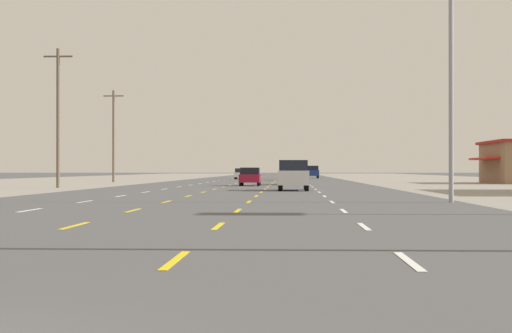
# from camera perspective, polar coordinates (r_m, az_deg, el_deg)

# --- Properties ---
(ground_plane) EXTENTS (572.00, 572.00, 0.00)m
(ground_plane) POSITION_cam_1_polar(r_m,az_deg,el_deg) (71.55, -0.45, -1.31)
(ground_plane) COLOR #4C4C4F
(lane_markings) EXTENTS (10.64, 227.60, 0.01)m
(lane_markings) POSITION_cam_1_polar(r_m,az_deg,el_deg) (110.01, 0.53, -0.92)
(lane_markings) COLOR white
(lane_markings) RESTS_ON ground
(suv_inner_right_nearest) EXTENTS (1.98, 4.90, 1.98)m
(suv_inner_right_nearest) POSITION_cam_1_polar(r_m,az_deg,el_deg) (54.33, 2.58, -0.57)
(suv_inner_right_nearest) COLOR silver
(suv_inner_right_nearest) RESTS_ON ground
(hatchback_center_turn_near) EXTENTS (1.72, 3.90, 1.54)m
(hatchback_center_turn_near) POSITION_cam_1_polar(r_m,az_deg,el_deg) (70.03, -0.41, -0.69)
(hatchback_center_turn_near) COLOR maroon
(hatchback_center_turn_near) RESTS_ON ground
(sedan_inner_right_mid) EXTENTS (1.80, 4.50, 1.46)m
(sedan_inner_right_mid) POSITION_cam_1_polar(r_m,az_deg,el_deg) (75.35, 2.26, -0.68)
(sedan_inner_right_mid) COLOR silver
(sedan_inner_right_mid) RESTS_ON ground
(suv_inner_right_midfar) EXTENTS (1.98, 4.90, 1.98)m
(suv_inner_right_midfar) POSITION_cam_1_polar(r_m,az_deg,el_deg) (107.81, 2.36, -0.39)
(suv_inner_right_midfar) COLOR #4C196B
(suv_inner_right_midfar) RESTS_ON ground
(hatchback_inner_left_far) EXTENTS (1.72, 3.90, 1.54)m
(hatchback_inner_left_far) POSITION_cam_1_polar(r_m,az_deg,el_deg) (117.95, -1.04, -0.50)
(hatchback_inner_left_far) COLOR white
(hatchback_inner_left_far) RESTS_ON ground
(suv_far_right_farther) EXTENTS (1.98, 4.90, 1.98)m
(suv_far_right_farther) POSITION_cam_1_polar(r_m,az_deg,el_deg) (131.63, 3.89, -0.36)
(suv_far_right_farther) COLOR navy
(suv_far_right_farther) RESTS_ON ground
(streetlight_right_row_0) EXTENTS (4.84, 0.26, 10.49)m
(streetlight_right_row_0) POSITION_cam_1_polar(r_m,az_deg,el_deg) (35.47, 12.45, 7.48)
(streetlight_right_row_0) COLOR gray
(streetlight_right_row_0) RESTS_ON ground
(utility_pole_left_row_1) EXTENTS (2.20, 0.26, 10.47)m
(utility_pole_left_row_1) POSITION_cam_1_polar(r_m,az_deg,el_deg) (64.14, -13.43, 3.43)
(utility_pole_left_row_1) COLOR brown
(utility_pole_left_row_1) RESTS_ON ground
(utility_pole_left_row_2) EXTENTS (2.20, 0.26, 10.00)m
(utility_pole_left_row_2) POSITION_cam_1_polar(r_m,az_deg,el_deg) (91.82, -9.75, 2.18)
(utility_pole_left_row_2) COLOR brown
(utility_pole_left_row_2) RESTS_ON ground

